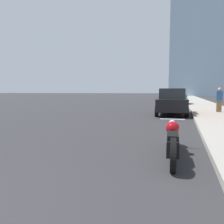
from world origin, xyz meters
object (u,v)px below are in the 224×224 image
parked_car_black (172,102)px  motorcycle (172,140)px  parked_car_green (178,97)px  parked_car_blue (178,95)px  pedestrian (219,100)px

parked_car_black → motorcycle: bearing=-90.0°
motorcycle → parked_car_black: bearing=89.7°
parked_car_green → parked_car_black: bearing=-88.0°
parked_car_blue → pedestrian: (2.85, -20.16, 0.08)m
parked_car_green → parked_car_blue: (-0.19, 10.80, -0.03)m
parked_car_black → parked_car_green: bearing=86.1°
motorcycle → parked_car_green: (-0.20, 19.81, 0.50)m
parked_car_blue → parked_car_green: bearing=-94.9°
parked_car_green → pedestrian: parked_car_green is taller
motorcycle → parked_car_black: (-0.43, 9.18, 0.44)m
parked_car_black → parked_car_blue: 21.43m
parked_car_black → parked_car_blue: (0.04, 21.43, 0.04)m
parked_car_black → parked_car_green: (0.23, 10.63, 0.06)m
parked_car_black → parked_car_green: 10.63m
motorcycle → parked_car_blue: 30.61m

